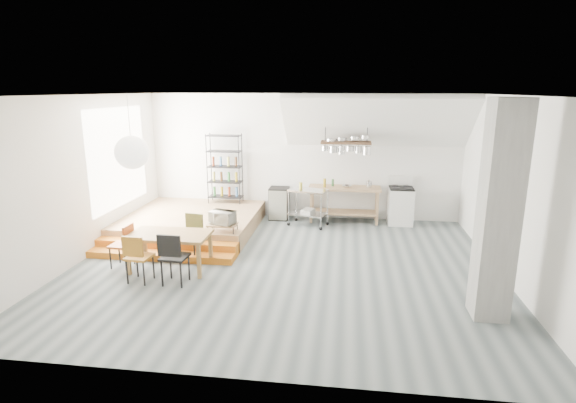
# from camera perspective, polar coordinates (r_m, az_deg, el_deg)

# --- Properties ---
(floor) EXTENTS (8.00, 8.00, 0.00)m
(floor) POSITION_cam_1_polar(r_m,az_deg,el_deg) (8.71, -0.53, -8.19)
(floor) COLOR #4F595C
(floor) RESTS_ON ground
(wall_back) EXTENTS (8.00, 0.04, 3.20)m
(wall_back) POSITION_cam_1_polar(r_m,az_deg,el_deg) (11.66, 1.88, 5.69)
(wall_back) COLOR silver
(wall_back) RESTS_ON ground
(wall_left) EXTENTS (0.04, 7.00, 3.20)m
(wall_left) POSITION_cam_1_polar(r_m,az_deg,el_deg) (9.64, -24.84, 2.62)
(wall_left) COLOR silver
(wall_left) RESTS_ON ground
(wall_right) EXTENTS (0.04, 7.00, 3.20)m
(wall_right) POSITION_cam_1_polar(r_m,az_deg,el_deg) (8.64, 26.72, 1.22)
(wall_right) COLOR silver
(wall_right) RESTS_ON ground
(ceiling) EXTENTS (8.00, 7.00, 0.02)m
(ceiling) POSITION_cam_1_polar(r_m,az_deg,el_deg) (8.06, -0.58, 13.37)
(ceiling) COLOR white
(ceiling) RESTS_ON wall_back
(slope_ceiling) EXTENTS (4.40, 1.44, 1.32)m
(slope_ceiling) POSITION_cam_1_polar(r_m,az_deg,el_deg) (10.92, 11.18, 9.89)
(slope_ceiling) COLOR white
(slope_ceiling) RESTS_ON wall_back
(window_pane) EXTENTS (0.02, 2.50, 2.20)m
(window_pane) POSITION_cam_1_polar(r_m,az_deg,el_deg) (10.88, -20.70, 5.25)
(window_pane) COLOR white
(window_pane) RESTS_ON wall_left
(platform) EXTENTS (3.00, 3.00, 0.40)m
(platform) POSITION_cam_1_polar(r_m,az_deg,el_deg) (11.06, -11.98, -2.50)
(platform) COLOR #99754C
(platform) RESTS_ON ground
(step_lower) EXTENTS (3.00, 0.35, 0.13)m
(step_lower) POSITION_cam_1_polar(r_m,az_deg,el_deg) (9.39, -15.88, -6.62)
(step_lower) COLOR #C16816
(step_lower) RESTS_ON ground
(step_upper) EXTENTS (3.00, 0.35, 0.27)m
(step_upper) POSITION_cam_1_polar(r_m,az_deg,el_deg) (9.67, -15.09, -5.55)
(step_upper) COLOR #C16816
(step_upper) RESTS_ON ground
(concrete_column) EXTENTS (0.50, 0.50, 3.20)m
(concrete_column) POSITION_cam_1_polar(r_m,az_deg,el_deg) (7.04, 25.19, -1.27)
(concrete_column) COLOR gray
(concrete_column) RESTS_ON ground
(kitchen_counter) EXTENTS (1.80, 0.60, 0.91)m
(kitchen_counter) POSITION_cam_1_polar(r_m,az_deg,el_deg) (11.44, 7.15, 0.46)
(kitchen_counter) COLOR #99754C
(kitchen_counter) RESTS_ON ground
(stove) EXTENTS (0.60, 0.60, 1.18)m
(stove) POSITION_cam_1_polar(r_m,az_deg,el_deg) (11.57, 14.08, -0.46)
(stove) COLOR white
(stove) RESTS_ON ground
(pot_rack) EXTENTS (1.20, 0.50, 1.43)m
(pot_rack) POSITION_cam_1_polar(r_m,az_deg,el_deg) (10.98, 7.50, 7.04)
(pot_rack) COLOR #3B2617
(pot_rack) RESTS_ON ceiling
(wire_shelving) EXTENTS (0.88, 0.38, 1.80)m
(wire_shelving) POSITION_cam_1_polar(r_m,az_deg,el_deg) (11.78, -8.03, 4.30)
(wire_shelving) COLOR black
(wire_shelving) RESTS_ON platform
(microwave_shelf) EXTENTS (0.60, 0.40, 0.16)m
(microwave_shelf) POSITION_cam_1_polar(r_m,az_deg,el_deg) (9.50, -8.30, -2.92)
(microwave_shelf) COLOR #99754C
(microwave_shelf) RESTS_ON platform
(paper_lantern) EXTENTS (0.60, 0.60, 0.60)m
(paper_lantern) POSITION_cam_1_polar(r_m,az_deg,el_deg) (8.54, -19.22, 5.90)
(paper_lantern) COLOR white
(paper_lantern) RESTS_ON ceiling
(dining_table) EXTENTS (1.48, 0.84, 0.70)m
(dining_table) POSITION_cam_1_polar(r_m,az_deg,el_deg) (8.64, -14.80, -4.44)
(dining_table) COLOR olive
(dining_table) RESTS_ON ground
(chair_mustard) EXTENTS (0.44, 0.44, 0.88)m
(chair_mustard) POSITION_cam_1_polar(r_m,az_deg,el_deg) (8.23, -18.65, -6.38)
(chair_mustard) COLOR #AC6D1D
(chair_mustard) RESTS_ON ground
(chair_black) EXTENTS (0.45, 0.45, 0.94)m
(chair_black) POSITION_cam_1_polar(r_m,az_deg,el_deg) (7.95, -14.44, -6.51)
(chair_black) COLOR black
(chair_black) RESTS_ON ground
(chair_olive) EXTENTS (0.46, 0.46, 0.88)m
(chair_olive) POSITION_cam_1_polar(r_m,az_deg,el_deg) (9.20, -12.08, -3.80)
(chair_olive) COLOR brown
(chair_olive) RESTS_ON ground
(chair_red) EXTENTS (0.40, 0.40, 0.84)m
(chair_red) POSITION_cam_1_polar(r_m,az_deg,el_deg) (9.05, -20.08, -4.84)
(chair_red) COLOR #BA4F1A
(chair_red) RESTS_ON ground
(rolling_cart) EXTENTS (1.03, 0.77, 0.92)m
(rolling_cart) POSITION_cam_1_polar(r_m,az_deg,el_deg) (11.05, 2.57, -0.10)
(rolling_cart) COLOR silver
(rolling_cart) RESTS_ON ground
(mini_fridge) EXTENTS (0.49, 0.49, 0.83)m
(mini_fridge) POSITION_cam_1_polar(r_m,az_deg,el_deg) (11.67, -1.14, -0.22)
(mini_fridge) COLOR black
(mini_fridge) RESTS_ON ground
(microwave) EXTENTS (0.57, 0.46, 0.27)m
(microwave) POSITION_cam_1_polar(r_m,az_deg,el_deg) (9.45, -8.33, -2.02)
(microwave) COLOR beige
(microwave) RESTS_ON microwave_shelf
(bowl) EXTENTS (0.30, 0.30, 0.06)m
(bowl) POSITION_cam_1_polar(r_m,az_deg,el_deg) (11.33, 7.49, 1.93)
(bowl) COLOR silver
(bowl) RESTS_ON kitchen_counter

